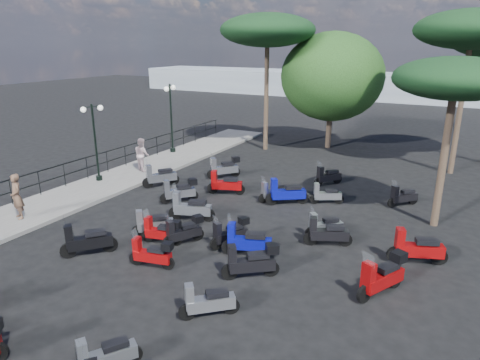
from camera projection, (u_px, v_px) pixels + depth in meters
The scene contains 36 objects.
ground at pixel (172, 241), 15.04m from camera, with size 120.00×120.00×0.00m, color black.
sidewalk at pixel (100, 186), 20.47m from camera, with size 3.00×30.00×0.15m, color #5F5C5B.
railing at pixel (76, 167), 20.63m from camera, with size 0.04×26.04×1.10m.
lamp_post_1 at pixel (95, 138), 20.52m from camera, with size 0.51×1.07×3.76m.
lamp_post_2 at pixel (171, 114), 25.94m from camera, with size 0.49×1.21×4.16m.
woman at pixel (17, 196), 16.33m from camera, with size 0.65×0.43×1.77m, color brown.
pedestrian_far at pixel (142, 154), 22.53m from camera, with size 0.85×0.66×1.74m, color #C6A9AE.
scooter_2 at pixel (87, 241), 13.87m from camera, with size 1.28×1.43×1.44m.
scooter_3 at pixel (179, 191), 18.50m from camera, with size 1.27×1.35×1.35m.
scooter_4 at pixel (160, 177), 20.55m from camera, with size 1.18×1.52×1.44m.
scooter_5 at pixel (224, 168), 21.85m from camera, with size 1.31×1.44×1.41m.
scooter_8 at pixel (153, 224), 15.30m from camera, with size 1.22×1.21×1.29m.
scooter_9 at pixel (184, 231), 14.66m from camera, with size 0.90×1.41×1.23m.
scooter_10 at pixel (190, 208), 16.60m from camera, with size 1.78×0.86×1.47m.
scooter_11 at pixel (225, 184), 19.51m from camera, with size 1.69×0.83×1.40m.
scooter_13 at pixel (208, 302), 10.72m from camera, with size 1.24×1.12×1.25m.
scooter_14 at pixel (251, 262), 12.50m from camera, with size 1.48×1.20×1.39m.
scooter_15 at pixel (162, 232), 14.67m from camera, with size 1.49×0.58×1.20m.
scooter_16 at pixel (273, 192), 18.69m from camera, with size 0.90×1.29×1.18m.
scooter_17 at pixel (328, 177), 20.75m from camera, with size 1.04×1.34×1.27m.
scooter_18 at pixel (105, 356), 8.90m from camera, with size 0.90×1.30×1.18m.
scooter_20 at pixel (247, 242), 13.83m from camera, with size 1.72×0.83×1.42m.
scooter_21 at pixel (324, 226), 15.21m from camera, with size 1.16×1.11×1.20m.
scooter_22 at pixel (286, 193), 18.25m from camera, with size 1.60×1.19×1.49m.
scooter_23 at pixel (326, 195), 18.35m from camera, with size 1.35×0.84×1.18m.
scooter_26 at pixel (382, 277), 11.67m from camera, with size 1.04×1.68×1.45m.
scooter_27 at pixel (327, 233), 14.53m from camera, with size 1.56×0.86×1.32m.
scooter_28 at pixel (416, 248), 13.34m from camera, with size 1.77×0.90×1.48m.
scooter_29 at pixel (403, 197), 18.09m from camera, with size 1.08×1.20×1.21m.
scooter_31 at pixel (230, 233), 14.52m from camera, with size 0.90×1.41×1.23m.
scooter_32 at pixel (152, 254), 13.12m from camera, with size 1.49×0.58×1.20m.
broadleaf_tree at pixel (332, 77), 27.02m from camera, with size 6.52×6.52×7.35m.
pine_0 at pixel (473, 30), 20.60m from camera, with size 5.53×5.53×8.23m.
pine_2 at pixel (267, 31), 25.68m from camera, with size 5.76×5.76×8.37m.
pine_3 at pixel (456, 80), 14.66m from camera, with size 4.27×4.27×6.22m.
distant_hills at pixel (394, 87), 52.29m from camera, with size 70.00×8.00×3.00m, color gray.
Camera 1 is at (8.60, -10.89, 6.64)m, focal length 32.00 mm.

